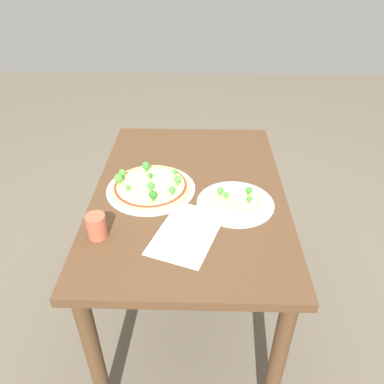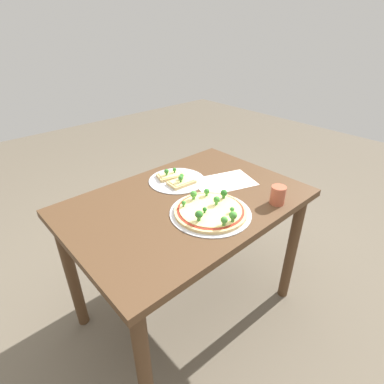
% 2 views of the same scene
% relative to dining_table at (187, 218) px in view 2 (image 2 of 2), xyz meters
% --- Properties ---
extents(ground_plane, '(8.00, 8.00, 0.00)m').
position_rel_dining_table_xyz_m(ground_plane, '(0.00, 0.00, -0.66)').
color(ground_plane, brown).
extents(dining_table, '(1.16, 0.79, 0.77)m').
position_rel_dining_table_xyz_m(dining_table, '(0.00, 0.00, 0.00)').
color(dining_table, '#4C331E').
rests_on(dining_table, ground_plane).
extents(pizza_tray_whole, '(0.37, 0.37, 0.07)m').
position_rel_dining_table_xyz_m(pizza_tray_whole, '(0.00, 0.16, 0.13)').
color(pizza_tray_whole, '#B7B7BC').
rests_on(pizza_tray_whole, dining_table).
extents(pizza_tray_slice, '(0.31, 0.31, 0.06)m').
position_rel_dining_table_xyz_m(pizza_tray_slice, '(-0.09, -0.19, 0.12)').
color(pizza_tray_slice, '#B7B7BC').
rests_on(pizza_tray_slice, dining_table).
extents(drinking_cup, '(0.07, 0.07, 0.09)m').
position_rel_dining_table_xyz_m(drinking_cup, '(-0.30, 0.32, 0.16)').
color(drinking_cup, '#AD5138').
rests_on(drinking_cup, dining_table).
extents(paper_menu, '(0.37, 0.30, 0.00)m').
position_rel_dining_table_xyz_m(paper_menu, '(-0.27, 0.00, 0.11)').
color(paper_menu, white).
rests_on(paper_menu, dining_table).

